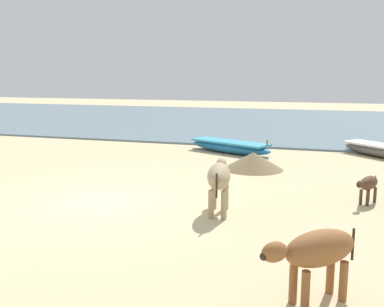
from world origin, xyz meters
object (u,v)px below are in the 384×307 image
at_px(cow_adult_brown, 317,252).
at_px(cow_second_adult_dun, 219,177).
at_px(calf_near_dark, 368,184).
at_px(fishing_boat_1, 230,146).

relative_size(cow_adult_brown, cow_second_adult_dun, 0.75).
bearing_deg(cow_second_adult_dun, calf_near_dark, -71.56).
height_order(fishing_boat_1, cow_adult_brown, cow_adult_brown).
bearing_deg(calf_near_dark, cow_second_adult_dun, -34.78).
bearing_deg(calf_near_dark, cow_adult_brown, 15.71).
relative_size(fishing_boat_1, cow_adult_brown, 2.91).
distance_m(fishing_boat_1, cow_adult_brown, 10.96).
height_order(calf_near_dark, cow_second_adult_dun, cow_second_adult_dun).
xyz_separation_m(cow_adult_brown, calf_near_dark, (0.94, 4.85, -0.23)).
bearing_deg(cow_second_adult_dun, fishing_boat_1, 0.89).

